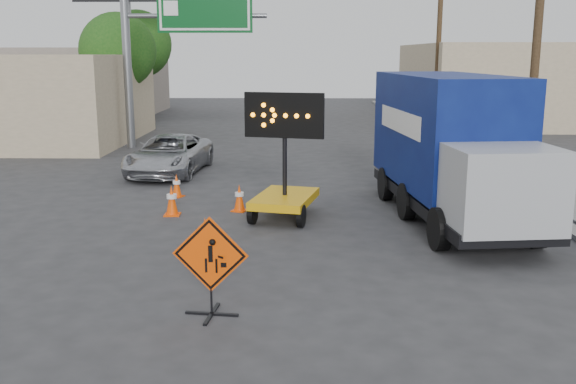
{
  "coord_description": "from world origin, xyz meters",
  "views": [
    {
      "loc": [
        0.92,
        -9.84,
        4.06
      ],
      "look_at": [
        0.68,
        2.76,
        1.33
      ],
      "focal_mm": 40.0,
      "sensor_mm": 36.0,
      "label": 1
    }
  ],
  "objects_px": {
    "pickup_truck": "(169,154)",
    "box_truck": "(452,155)",
    "construction_sign": "(210,264)",
    "arrow_board": "(285,191)"
  },
  "relations": [
    {
      "from": "construction_sign",
      "to": "pickup_truck",
      "type": "bearing_deg",
      "value": 111.16
    },
    {
      "from": "construction_sign",
      "to": "arrow_board",
      "type": "relative_size",
      "value": 0.51
    },
    {
      "from": "pickup_truck",
      "to": "box_truck",
      "type": "xyz_separation_m",
      "value": [
        8.22,
        -6.07,
        0.95
      ]
    },
    {
      "from": "construction_sign",
      "to": "pickup_truck",
      "type": "relative_size",
      "value": 0.34
    },
    {
      "from": "box_truck",
      "to": "construction_sign",
      "type": "bearing_deg",
      "value": -135.78
    },
    {
      "from": "construction_sign",
      "to": "arrow_board",
      "type": "height_order",
      "value": "arrow_board"
    },
    {
      "from": "construction_sign",
      "to": "box_truck",
      "type": "bearing_deg",
      "value": 57.19
    },
    {
      "from": "construction_sign",
      "to": "pickup_truck",
      "type": "height_order",
      "value": "construction_sign"
    },
    {
      "from": "construction_sign",
      "to": "arrow_board",
      "type": "distance_m",
      "value": 6.24
    },
    {
      "from": "arrow_board",
      "to": "box_truck",
      "type": "height_order",
      "value": "box_truck"
    }
  ]
}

